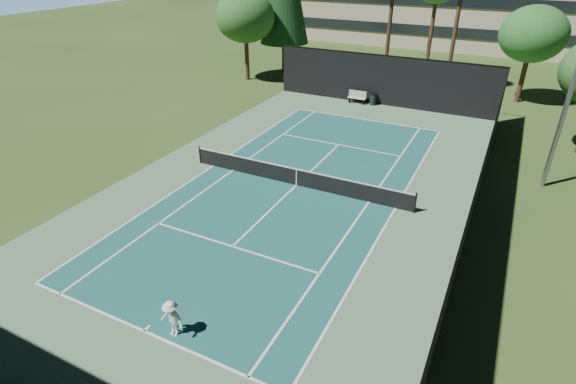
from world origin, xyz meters
The scene contains 16 objects.
ground centered at (0.00, 0.00, 0.00)m, with size 160.00×160.00×0.00m, color #2E4A1B.
apron_slab centered at (0.00, 0.00, 0.01)m, with size 18.00×32.00×0.01m, color #567B58.
court_surface centered at (0.00, 0.00, 0.01)m, with size 10.97×23.77×0.01m, color #1B5653.
court_lines centered at (0.00, 0.00, 0.02)m, with size 11.07×23.87×0.01m.
tennis_net centered at (0.00, 0.00, 0.56)m, with size 12.90×0.10×1.10m.
fence centered at (0.00, 0.06, 2.01)m, with size 18.04×32.05×4.03m.
player centered at (1.01, -11.53, 0.71)m, with size 0.92×0.53×1.42m, color white.
tennis_ball_a centered at (-4.18, -12.01, 0.03)m, with size 0.06×0.06×0.06m, color #C5EA35.
tennis_ball_b centered at (0.18, 4.50, 0.04)m, with size 0.07×0.07×0.07m, color #DCEC35.
tennis_ball_c centered at (2.73, 3.73, 0.03)m, with size 0.07×0.07×0.07m, color #BCE032.
tennis_ball_d centered at (-4.08, 2.09, 0.03)m, with size 0.06×0.06×0.06m, color #C1E233.
park_bench centered at (-1.92, 15.54, 0.55)m, with size 1.50×0.45×1.02m.
trash_bin centered at (-0.58, 15.67, 0.48)m, with size 0.56×0.56×0.95m.
decid_tree_a centered at (10.00, 22.00, 5.42)m, with size 5.12×5.12×7.62m.
decid_tree_c centered at (-14.00, 18.00, 5.76)m, with size 5.44×5.44×8.09m.
campus_building centered at (0.00, 45.98, 4.21)m, with size 40.50×12.50×8.30m.
Camera 1 is at (9.34, -19.58, 11.46)m, focal length 28.00 mm.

